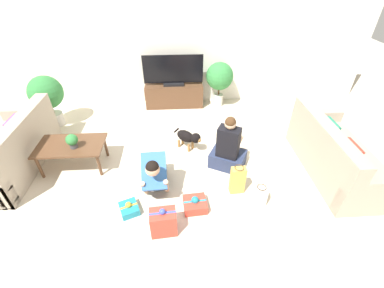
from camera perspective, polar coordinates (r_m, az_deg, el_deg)
ground_plane at (r=3.88m, az=-4.33°, el=-8.03°), size 16.00×16.00×0.00m
wall_back at (r=5.58m, az=-5.03°, el=21.71°), size 8.40×0.06×2.60m
sofa_left at (r=4.78m, az=-35.09°, el=-1.35°), size 0.82×1.79×0.83m
sofa_right at (r=4.40m, az=29.07°, el=-2.17°), size 0.82×1.79×0.83m
coffee_table at (r=4.29m, az=-25.29°, el=-0.61°), size 0.98×0.59×0.42m
tv_console at (r=5.70m, az=-3.97°, el=10.75°), size 1.23×0.38×0.49m
tv at (r=5.50m, az=-4.20°, el=15.66°), size 1.23×0.20×0.63m
potted_plant_back_right at (r=5.57m, az=6.15°, el=14.48°), size 0.57×0.57×0.96m
potted_plant_corner_left at (r=5.51m, az=-29.58°, el=9.40°), size 0.61×0.61×0.99m
person_kneeling at (r=3.55m, az=-8.21°, el=-6.30°), size 0.36×0.79×0.76m
person_sitting at (r=3.96m, az=8.04°, el=-1.27°), size 0.65×0.61×0.91m
dog at (r=4.31m, az=-0.82°, el=1.53°), size 0.46×0.40×0.37m
gift_box_a at (r=3.47m, az=0.66°, el=-13.21°), size 0.32×0.30×0.20m
gift_box_b at (r=3.54m, az=-13.80°, el=-13.74°), size 0.30×0.32×0.17m
gift_box_c at (r=3.19m, az=-6.38°, el=-16.84°), size 0.32×0.23×0.40m
gift_bag_a at (r=3.62m, az=10.08°, el=-7.89°), size 0.20×0.14×0.45m
gift_bag_b at (r=3.57m, az=14.85°, el=-11.03°), size 0.20×0.15×0.31m
tabletop_plant at (r=4.11m, az=-25.11°, el=0.70°), size 0.17×0.17×0.22m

